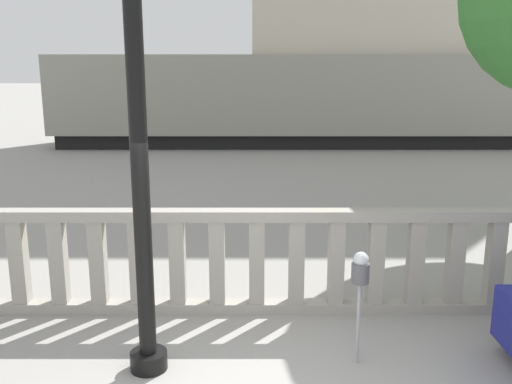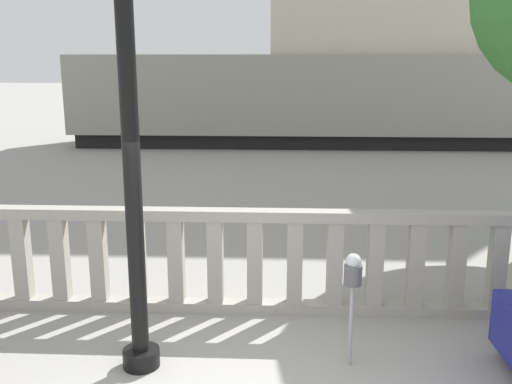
% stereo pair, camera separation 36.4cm
% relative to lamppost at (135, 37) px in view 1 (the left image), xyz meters
% --- Properties ---
extents(balustrade, '(17.28, 0.24, 1.41)m').
position_rel_lamppost_xyz_m(balustrade, '(1.18, 1.46, -2.81)').
color(balustrade, '#9E998E').
rests_on(balustrade, ground).
extents(lamppost, '(0.40, 0.40, 6.95)m').
position_rel_lamppost_xyz_m(lamppost, '(0.00, 0.00, 0.00)').
color(lamppost, black).
rests_on(lamppost, ground).
extents(parking_meter, '(0.20, 0.20, 1.30)m').
position_rel_lamppost_xyz_m(parking_meter, '(2.30, 0.14, -2.47)').
color(parking_meter, '#99999E').
rests_on(parking_meter, ground).
extents(train_near, '(23.64, 2.91, 4.10)m').
position_rel_lamppost_xyz_m(train_near, '(5.39, 16.80, -1.68)').
color(train_near, black).
rests_on(train_near, ground).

